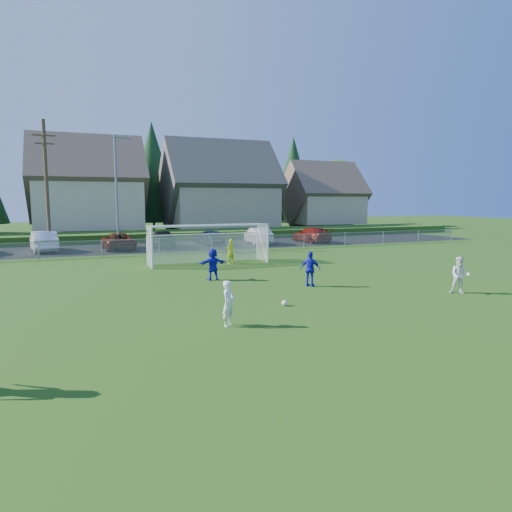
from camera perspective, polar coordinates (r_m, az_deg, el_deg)
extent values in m
plane|color=#193D0C|center=(14.51, 12.11, -9.13)|extent=(160.00, 160.00, 0.00)
plane|color=black|center=(39.98, -10.56, 1.20)|extent=(60.00, 60.00, 0.00)
cube|color=#1E420F|center=(47.30, -12.40, 2.53)|extent=(70.00, 6.00, 0.80)
sphere|color=white|center=(17.42, 3.59, -5.88)|extent=(0.22, 0.22, 0.22)
imported|color=white|center=(14.57, -3.45, -5.94)|extent=(0.63, 0.62, 1.46)
imported|color=white|center=(21.34, 24.13, -2.21)|extent=(0.98, 0.97, 1.59)
imported|color=#1314B3|center=(21.25, 6.82, -1.64)|extent=(0.95, 0.95, 1.62)
imported|color=#1314B3|center=(22.89, -5.42, -1.04)|extent=(1.50, 0.58, 1.58)
imported|color=yellow|center=(28.60, -3.21, 0.59)|extent=(0.68, 0.57, 1.57)
imported|color=white|center=(38.92, -25.00, 1.67)|extent=(2.33, 5.01, 1.59)
imported|color=#63170B|center=(38.46, -16.87, 1.80)|extent=(2.53, 5.00, 1.36)
imported|color=black|center=(39.42, -11.62, 2.09)|extent=(2.29, 4.86, 1.37)
imported|color=#121D41|center=(40.79, -5.75, 2.36)|extent=(1.89, 4.11, 1.36)
imported|color=silver|center=(41.29, 0.26, 2.53)|extent=(2.08, 4.67, 1.49)
imported|color=maroon|center=(43.43, 6.92, 2.66)|extent=(2.21, 4.96, 1.41)
cylinder|color=white|center=(26.97, -12.88, 0.96)|extent=(0.12, 0.12, 2.44)
cylinder|color=white|center=(29.03, 1.48, 1.56)|extent=(0.12, 0.12, 2.44)
cylinder|color=white|center=(27.69, -5.46, 3.79)|extent=(7.30, 0.12, 0.12)
cylinder|color=white|center=(28.78, -13.44, 0.67)|extent=(0.08, 0.08, 1.80)
cylinder|color=white|center=(30.72, 0.14, 1.26)|extent=(0.08, 0.08, 1.80)
cylinder|color=white|center=(29.46, -6.45, 2.72)|extent=(7.30, 0.08, 0.08)
cube|color=silver|center=(29.54, -6.43, 0.98)|extent=(7.30, 0.02, 1.80)
cube|color=silver|center=(27.86, -13.18, 1.14)|extent=(0.02, 1.80, 2.44)
cube|color=silver|center=(29.86, 0.79, 1.71)|extent=(0.02, 1.80, 2.44)
cube|color=silver|center=(28.55, -5.98, 3.88)|extent=(7.30, 1.80, 0.02)
cube|color=gray|center=(34.53, -8.77, 2.28)|extent=(52.00, 0.03, 0.03)
cube|color=gray|center=(34.58, -8.75, 1.33)|extent=(52.00, 0.02, 1.14)
cylinder|color=gray|center=(34.58, -8.75, 1.33)|extent=(0.06, 0.06, 1.20)
cylinder|color=gray|center=(47.78, 23.24, 2.40)|extent=(0.06, 0.06, 1.20)
cylinder|color=slate|center=(37.65, -17.03, 7.51)|extent=(0.18, 0.18, 9.00)
cylinder|color=slate|center=(38.00, -16.50, 14.03)|extent=(1.20, 0.12, 0.12)
cube|color=slate|center=(38.06, -15.57, 13.97)|extent=(0.36, 0.18, 0.12)
cylinder|color=#473321|center=(38.54, -24.69, 7.90)|extent=(0.26, 0.26, 10.00)
cube|color=#473321|center=(38.82, -24.99, 13.51)|extent=(1.60, 0.10, 0.10)
cube|color=#473321|center=(38.75, -24.94, 12.63)|extent=(1.30, 0.10, 0.10)
cube|color=#C6B58E|center=(54.53, -20.19, 6.15)|extent=(11.00, 9.00, 5.50)
pyramid|color=brown|center=(55.00, -20.54, 14.21)|extent=(12.10, 9.90, 4.96)
cube|color=tan|center=(56.10, -4.56, 6.32)|extent=(12.00, 10.00, 5.00)
pyramid|color=#4C473F|center=(56.57, -4.65, 14.47)|extent=(13.20, 11.00, 5.52)
cube|color=tan|center=(63.15, 8.32, 5.90)|extent=(9.00, 8.00, 4.00)
pyramid|color=brown|center=(63.36, 8.42, 11.70)|extent=(9.90, 8.80, 4.41)
cylinder|color=#382616|center=(62.58, -22.17, 3.42)|extent=(0.30, 0.30, 1.20)
cone|color=#143819|center=(62.54, -22.43, 8.91)|extent=(6.24, 6.24, 10.80)
cylinder|color=#382616|center=(60.41, -12.63, 3.66)|extent=(0.30, 0.30, 1.20)
cone|color=#143819|center=(60.41, -12.81, 10.21)|extent=(7.28, 7.28, 12.60)
cylinder|color=#382616|center=(64.66, -4.15, 5.25)|extent=(0.36, 0.36, 3.96)
sphere|color=#2B5B19|center=(64.69, -4.19, 9.54)|extent=(8.36, 8.36, 8.36)
cylinder|color=#382616|center=(66.67, 4.62, 4.11)|extent=(0.30, 0.30, 1.20)
cone|color=#143819|center=(66.65, 4.68, 9.66)|extent=(6.76, 6.76, 11.70)
cylinder|color=#382616|center=(71.42, 10.04, 5.19)|extent=(0.36, 0.36, 3.60)
sphere|color=#2B5B19|center=(71.42, 10.11, 8.72)|extent=(7.60, 7.60, 7.60)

